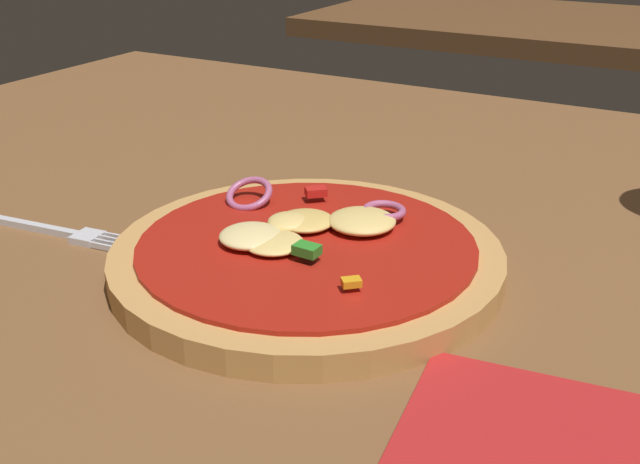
# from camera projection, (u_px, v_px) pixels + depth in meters

# --- Properties ---
(dining_table) EXTENTS (1.14, 0.99, 0.03)m
(dining_table) POSITION_uv_depth(u_px,v_px,m) (290.00, 288.00, 0.50)
(dining_table) COLOR brown
(dining_table) RESTS_ON ground
(pizza) EXTENTS (0.25, 0.25, 0.04)m
(pizza) POSITION_uv_depth(u_px,v_px,m) (304.00, 256.00, 0.48)
(pizza) COLOR tan
(pizza) RESTS_ON dining_table
(fork) EXTENTS (0.16, 0.03, 0.01)m
(fork) POSITION_uv_depth(u_px,v_px,m) (49.00, 230.00, 0.54)
(fork) COLOR silver
(fork) RESTS_ON dining_table
(napkin) EXTENTS (0.15, 0.13, 0.00)m
(napkin) POSITION_uv_depth(u_px,v_px,m) (561.00, 454.00, 0.33)
(napkin) COLOR #B21E1E
(napkin) RESTS_ON dining_table
(background_table) EXTENTS (0.73, 0.49, 0.03)m
(background_table) POSITION_uv_depth(u_px,v_px,m) (515.00, 24.00, 1.47)
(background_table) COLOR brown
(background_table) RESTS_ON ground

